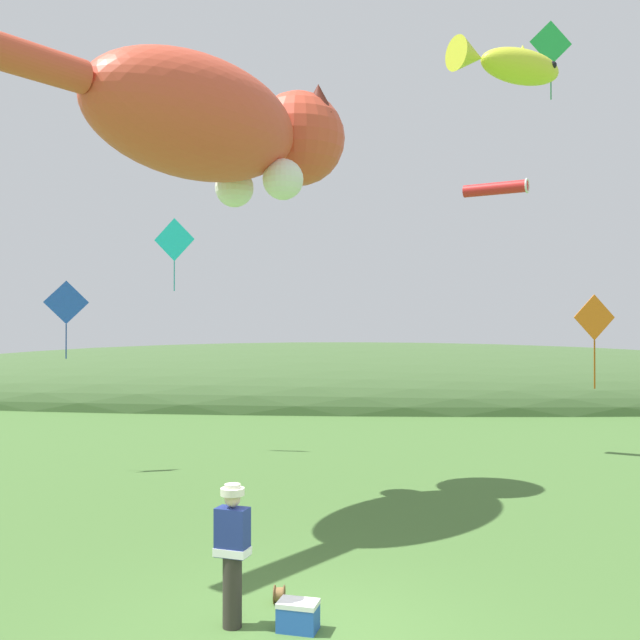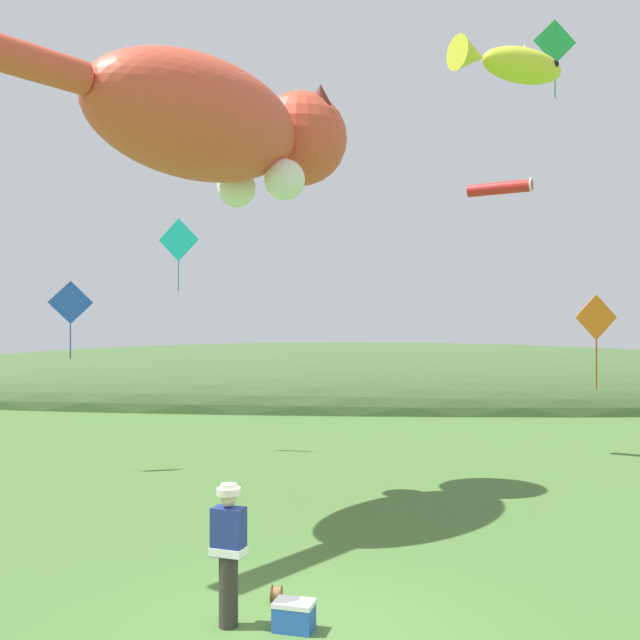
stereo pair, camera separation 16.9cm
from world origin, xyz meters
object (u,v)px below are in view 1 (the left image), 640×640
kite_spool (279,595)px  picnic_cooler (298,616)px  kite_diamond_teal (174,240)px  kite_diamond_blue (66,303)px  kite_fish_windsock (509,64)px  kite_giant_cat (221,126)px  kite_diamond_green (551,44)px  kite_diamond_orange (594,319)px  festival_attendant (232,550)px  kite_tube_streamer (496,189)px

kite_spool → picnic_cooler: size_ratio=0.46×
kite_spool → kite_diamond_teal: size_ratio=0.11×
kite_diamond_teal → kite_diamond_blue: bearing=-123.3°
kite_fish_windsock → kite_diamond_blue: kite_fish_windsock is taller
kite_giant_cat → kite_diamond_green: bearing=29.3°
kite_diamond_teal → kite_diamond_orange: size_ratio=1.26×
festival_attendant → kite_diamond_teal: (-4.08, 12.32, 5.40)m
festival_attendant → kite_diamond_teal: size_ratio=0.81×
kite_fish_windsock → kite_diamond_orange: bearing=-32.4°
festival_attendant → kite_diamond_blue: bearing=123.4°
kite_giant_cat → kite_diamond_blue: kite_giant_cat is taller
kite_fish_windsock → kite_diamond_green: size_ratio=1.25×
kite_diamond_green → picnic_cooler: bearing=-119.3°
kite_diamond_teal → kite_diamond_green: size_ratio=1.06×
kite_diamond_green → kite_spool: bearing=-122.9°
kite_diamond_orange → kite_diamond_green: 9.06m
kite_diamond_teal → kite_diamond_orange: (9.99, -7.60, -2.48)m
picnic_cooler → kite_diamond_green: (5.69, 10.13, 10.97)m
kite_spool → kite_diamond_orange: 7.68m
kite_diamond_orange → kite_diamond_blue: kite_diamond_blue is taller
festival_attendant → kite_tube_streamer: 14.97m
festival_attendant → picnic_cooler: size_ratio=3.27×
kite_fish_windsock → kite_diamond_blue: (-10.64, 3.66, -4.64)m
kite_spool → kite_giant_cat: (-1.81, 4.92, 7.76)m
kite_spool → picnic_cooler: picnic_cooler is taller
festival_attendant → kite_giant_cat: kite_giant_cat is taller
picnic_cooler → kite_tube_streamer: bearing=69.1°
kite_fish_windsock → kite_diamond_green: bearing=66.3°
picnic_cooler → kite_diamond_orange: (5.08, 4.77, 3.70)m
festival_attendant → kite_spool: festival_attendant is taller
kite_diamond_orange → festival_attendant: bearing=-141.4°
festival_attendant → kite_diamond_orange: bearing=38.6°
kite_spool → picnic_cooler: bearing=-68.1°
kite_diamond_teal → kite_diamond_green: 11.84m
picnic_cooler → kite_diamond_green: 15.98m
picnic_cooler → kite_diamond_blue: size_ratio=0.27×
festival_attendant → picnic_cooler: (0.83, -0.04, -0.77)m
kite_giant_cat → kite_diamond_green: size_ratio=3.88×
kite_diamond_orange → kite_diamond_green: kite_diamond_green is taller
kite_fish_windsock → kite_diamond_teal: (-8.62, 6.73, -2.64)m
kite_diamond_teal → kite_spool: bearing=-68.4°
kite_fish_windsock → kite_diamond_teal: size_ratio=1.18×
festival_attendant → kite_giant_cat: size_ratio=0.22×
kite_spool → kite_diamond_teal: bearing=111.6°
kite_spool → kite_giant_cat: size_ratio=0.03×
kite_diamond_teal → kite_fish_windsock: bearing=-38.0°
kite_spool → kite_diamond_blue: kite_diamond_blue is taller
picnic_cooler → kite_fish_windsock: (3.71, 5.64, 8.81)m
kite_diamond_teal → kite_tube_streamer: bearing=-1.0°
kite_diamond_blue → kite_spool: bearing=-52.1°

